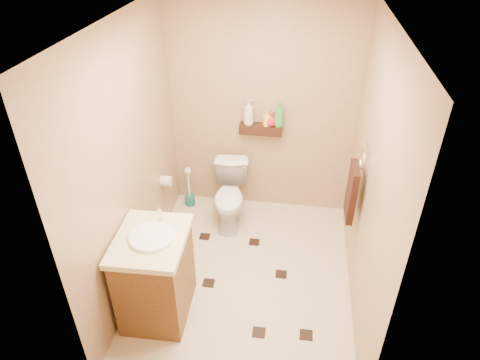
# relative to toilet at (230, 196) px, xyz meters

# --- Properties ---
(ground) EXTENTS (2.50, 2.50, 0.00)m
(ground) POSITION_rel_toilet_xyz_m (0.29, -0.83, -0.34)
(ground) COLOR beige
(ground) RESTS_ON ground
(wall_back) EXTENTS (2.00, 0.04, 2.40)m
(wall_back) POSITION_rel_toilet_xyz_m (0.29, 0.42, 0.86)
(wall_back) COLOR tan
(wall_back) RESTS_ON ground
(wall_front) EXTENTS (2.00, 0.04, 2.40)m
(wall_front) POSITION_rel_toilet_xyz_m (0.29, -2.08, 0.86)
(wall_front) COLOR tan
(wall_front) RESTS_ON ground
(wall_left) EXTENTS (0.04, 2.50, 2.40)m
(wall_left) POSITION_rel_toilet_xyz_m (-0.71, -0.83, 0.86)
(wall_left) COLOR tan
(wall_left) RESTS_ON ground
(wall_right) EXTENTS (0.04, 2.50, 2.40)m
(wall_right) POSITION_rel_toilet_xyz_m (1.29, -0.83, 0.86)
(wall_right) COLOR tan
(wall_right) RESTS_ON ground
(ceiling) EXTENTS (2.00, 2.50, 0.02)m
(ceiling) POSITION_rel_toilet_xyz_m (0.29, -0.83, 2.06)
(ceiling) COLOR white
(ceiling) RESTS_ON wall_back
(wall_shelf) EXTENTS (0.46, 0.14, 0.10)m
(wall_shelf) POSITION_rel_toilet_xyz_m (0.29, 0.34, 0.68)
(wall_shelf) COLOR #35190E
(wall_shelf) RESTS_ON wall_back
(floor_accents) EXTENTS (1.23, 1.26, 0.01)m
(floor_accents) POSITION_rel_toilet_xyz_m (0.34, -0.88, -0.34)
(floor_accents) COLOR black
(floor_accents) RESTS_ON ground
(toilet) EXTENTS (0.44, 0.70, 0.68)m
(toilet) POSITION_rel_toilet_xyz_m (0.00, 0.00, 0.00)
(toilet) COLOR white
(toilet) RESTS_ON ground
(vanity) EXTENTS (0.59, 0.70, 0.97)m
(vanity) POSITION_rel_toilet_xyz_m (-0.41, -1.34, 0.09)
(vanity) COLOR brown
(vanity) RESTS_ON ground
(toilet_brush) EXTENTS (0.12, 0.12, 0.52)m
(toilet_brush) POSITION_rel_toilet_xyz_m (-0.53, 0.24, -0.16)
(toilet_brush) COLOR #175D59
(toilet_brush) RESTS_ON ground
(towel_ring) EXTENTS (0.12, 0.30, 0.76)m
(towel_ring) POSITION_rel_toilet_xyz_m (1.20, -0.58, 0.61)
(towel_ring) COLOR silver
(towel_ring) RESTS_ON wall_right
(toilet_paper) EXTENTS (0.12, 0.11, 0.12)m
(toilet_paper) POSITION_rel_toilet_xyz_m (-0.65, -0.18, 0.26)
(toilet_paper) COLOR silver
(toilet_paper) RESTS_ON wall_left
(bottle_a) EXTENTS (0.12, 0.12, 0.28)m
(bottle_a) POSITION_rel_toilet_xyz_m (0.16, 0.34, 0.87)
(bottle_a) COLOR silver
(bottle_a) RESTS_ON wall_shelf
(bottle_b) EXTENTS (0.10, 0.10, 0.16)m
(bottle_b) POSITION_rel_toilet_xyz_m (0.35, 0.34, 0.81)
(bottle_b) COLOR yellow
(bottle_b) RESTS_ON wall_shelf
(bottle_c) EXTENTS (0.14, 0.14, 0.15)m
(bottle_c) POSITION_rel_toilet_xyz_m (0.40, 0.34, 0.81)
(bottle_c) COLOR red
(bottle_c) RESTS_ON wall_shelf
(bottle_d) EXTENTS (0.14, 0.14, 0.27)m
(bottle_d) POSITION_rel_toilet_xyz_m (0.48, 0.34, 0.86)
(bottle_d) COLOR green
(bottle_d) RESTS_ON wall_shelf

